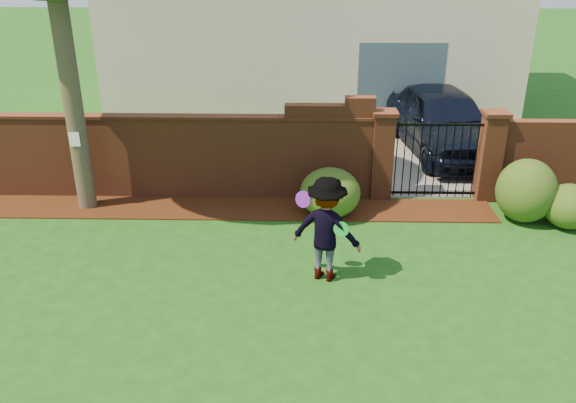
{
  "coord_description": "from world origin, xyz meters",
  "views": [
    {
      "loc": [
        0.73,
        -7.57,
        5.07
      ],
      "look_at": [
        0.53,
        1.4,
        1.05
      ],
      "focal_mm": 37.18,
      "sensor_mm": 36.0,
      "label": 1
    }
  ],
  "objects_px": {
    "car": "(447,123)",
    "man": "(325,230)",
    "frisbee_green": "(341,229)",
    "frisbee_purple": "(303,199)"
  },
  "relations": [
    {
      "from": "car",
      "to": "man",
      "type": "xyz_separation_m",
      "value": [
        -3.22,
        -5.99,
        0.05
      ]
    },
    {
      "from": "man",
      "to": "frisbee_purple",
      "type": "height_order",
      "value": "man"
    },
    {
      "from": "man",
      "to": "frisbee_purple",
      "type": "xyz_separation_m",
      "value": [
        -0.35,
        0.15,
        0.46
      ]
    },
    {
      "from": "car",
      "to": "man",
      "type": "distance_m",
      "value": 6.8
    },
    {
      "from": "frisbee_green",
      "to": "frisbee_purple",
      "type": "bearing_deg",
      "value": 149.23
    },
    {
      "from": "car",
      "to": "frisbee_green",
      "type": "xyz_separation_m",
      "value": [
        -2.98,
        -6.19,
        0.16
      ]
    },
    {
      "from": "car",
      "to": "frisbee_purple",
      "type": "distance_m",
      "value": 6.86
    },
    {
      "from": "car",
      "to": "frisbee_green",
      "type": "height_order",
      "value": "car"
    },
    {
      "from": "frisbee_green",
      "to": "car",
      "type": "bearing_deg",
      "value": 64.26
    },
    {
      "from": "frisbee_purple",
      "to": "frisbee_green",
      "type": "xyz_separation_m",
      "value": [
        0.58,
        -0.35,
        -0.34
      ]
    }
  ]
}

